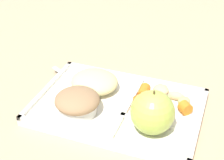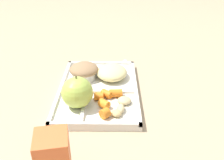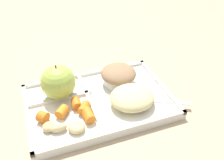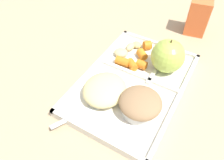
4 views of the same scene
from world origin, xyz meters
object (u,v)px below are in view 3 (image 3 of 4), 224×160
Objects in this scene: green_apple at (58,82)px; bran_muffin at (118,75)px; lunch_tray at (99,102)px; plastic_fork at (154,101)px.

bran_muffin is (0.16, 0.00, -0.02)m from green_apple.
green_apple reaches higher than lunch_tray.
lunch_tray is 2.41× the size of plastic_fork.
plastic_fork is (0.21, -0.10, -0.04)m from green_apple.
bran_muffin is 0.64× the size of plastic_fork.
bran_muffin is (0.07, 0.05, 0.03)m from lunch_tray.
green_apple reaches higher than bran_muffin.
green_apple is 0.99× the size of bran_muffin.
lunch_tray is at bearing -145.50° from bran_muffin.
plastic_fork is (0.13, -0.05, 0.01)m from lunch_tray.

